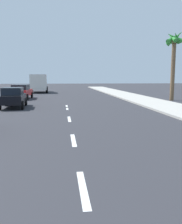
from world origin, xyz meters
TOP-DOWN VIEW (x-y plane):
  - ground_plane at (0.00, 20.00)m, footprint 160.00×160.00m
  - sidewalk_strip at (7.87, 22.00)m, footprint 3.60×80.00m
  - lane_stripe_2 at (0.00, 7.94)m, footprint 0.16×1.80m
  - lane_stripe_3 at (0.00, 11.93)m, footprint 0.16×1.80m
  - lane_stripe_4 at (0.00, 16.57)m, footprint 0.16×1.80m
  - lane_stripe_5 at (0.00, 21.42)m, footprint 0.16×1.80m
  - lane_stripe_6 at (0.00, 22.71)m, footprint 0.16×1.80m
  - parked_car_black at (-4.12, 22.37)m, footprint 1.95×3.92m
  - parked_car_red at (-4.77, 30.23)m, footprint 2.12×4.29m
  - delivery_truck at (-3.89, 41.90)m, footprint 2.90×6.34m
  - palm_tree_far at (10.81, 26.59)m, footprint 1.93×1.69m

SIDE VIEW (x-z plane):
  - ground_plane at x=0.00m, z-range 0.00..0.00m
  - lane_stripe_2 at x=0.00m, z-range 0.00..0.01m
  - lane_stripe_3 at x=0.00m, z-range 0.00..0.01m
  - lane_stripe_4 at x=0.00m, z-range 0.00..0.01m
  - lane_stripe_5 at x=0.00m, z-range 0.00..0.01m
  - lane_stripe_6 at x=0.00m, z-range 0.00..0.01m
  - sidewalk_strip at x=7.87m, z-range 0.00..0.14m
  - parked_car_black at x=-4.12m, z-range 0.05..1.62m
  - parked_car_red at x=-4.77m, z-range 0.05..1.62m
  - delivery_truck at x=-3.89m, z-range 0.10..2.90m
  - palm_tree_far at x=10.81m, z-range 1.62..8.66m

